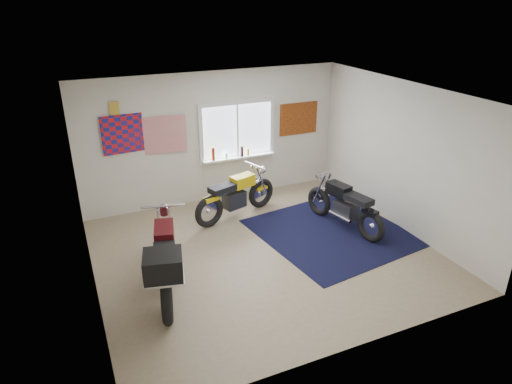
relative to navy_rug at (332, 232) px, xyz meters
name	(u,v)px	position (x,y,z in m)	size (l,w,h in m)	color
ground	(265,253)	(-1.45, -0.16, -0.01)	(5.50, 5.50, 0.00)	#9E896B
room_shell	(266,163)	(-1.45, -0.16, 1.63)	(5.50, 5.50, 5.50)	white
navy_rug	(332,232)	(0.00, 0.00, 0.00)	(2.50, 2.60, 0.01)	black
window_assembly	(237,134)	(-0.95, 2.31, 1.36)	(1.66, 0.17, 1.26)	white
oil_bottles	(228,153)	(-1.20, 2.24, 1.01)	(0.84, 0.07, 0.28)	maroon
flag_display	(114,108)	(-3.35, 2.32, 2.14)	(1.60, 0.10, 1.17)	red
triumph_poster	(299,119)	(0.50, 2.32, 1.54)	(0.90, 0.03, 0.70)	#A54C14
yellow_triumph	(236,196)	(-1.38, 1.34, 0.42)	(1.89, 0.78, 0.98)	black
black_chrome_bike	(344,207)	(0.30, 0.09, 0.42)	(0.67, 1.89, 0.98)	black
maroon_tourer	(165,261)	(-3.24, -0.65, 0.58)	(0.95, 2.21, 1.13)	black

